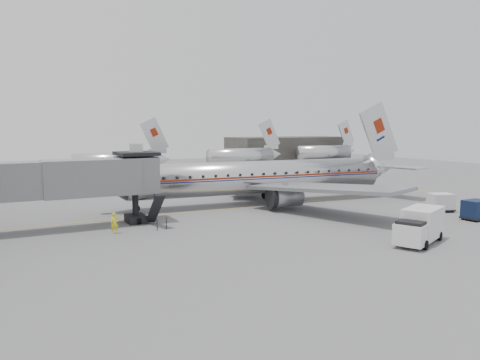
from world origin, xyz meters
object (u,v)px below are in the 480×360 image
object	(u,v)px
service_van	(419,225)
baggage_cart_white	(441,202)
airliner	(266,177)
baggage_cart_navy	(476,209)
ramp_worker	(115,223)

from	to	relation	value
service_van	baggage_cart_white	world-z (taller)	service_van
airliner	baggage_cart_navy	bearing A→B (deg)	-49.99
baggage_cart_white	ramp_worker	size ratio (longest dim) A/B	1.65
baggage_cart_navy	ramp_worker	bearing A→B (deg)	159.73
baggage_cart_navy	baggage_cart_white	bearing A→B (deg)	78.47
service_van	baggage_cart_navy	bearing A→B (deg)	-6.04
airliner	ramp_worker	bearing A→B (deg)	-153.08
baggage_cart_navy	ramp_worker	xyz separation A→B (m)	(-30.87, 10.07, -0.12)
baggage_cart_white	ramp_worker	distance (m)	32.09
baggage_cart_white	ramp_worker	xyz separation A→B (m)	(-31.59, 5.64, -0.13)
baggage_cart_white	baggage_cart_navy	bearing A→B (deg)	-78.91
ramp_worker	service_van	bearing A→B (deg)	-31.19
baggage_cart_white	ramp_worker	world-z (taller)	baggage_cart_white
airliner	baggage_cart_white	bearing A→B (deg)	-40.16
baggage_cart_navy	baggage_cart_white	world-z (taller)	baggage_cart_white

